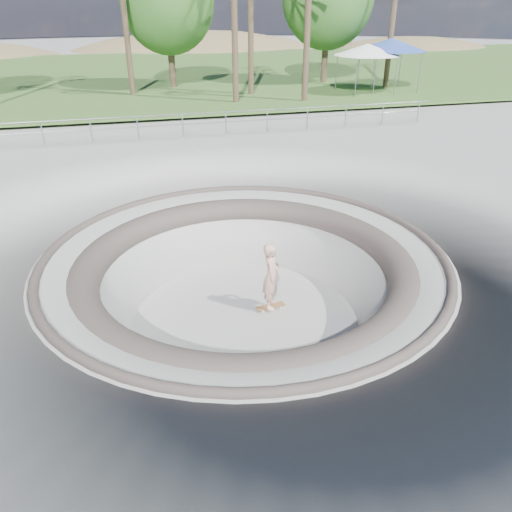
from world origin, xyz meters
name	(u,v)px	position (x,y,z in m)	size (l,w,h in m)	color
ground	(244,255)	(0.00, 0.00, 0.00)	(180.00, 180.00, 0.00)	#9F9F9A
skate_bowl	(245,315)	(0.00, 0.00, -1.83)	(14.00, 14.00, 4.10)	#9F9F9A
grass_strip	(150,74)	(0.00, 34.00, 0.22)	(180.00, 36.00, 0.12)	#3C6026
distant_hills	(172,108)	(3.78, 57.17, -7.02)	(103.20, 45.00, 28.60)	olive
safety_railing	(183,125)	(0.00, 12.00, 0.69)	(25.00, 0.06, 1.03)	gray
skateboard	(271,306)	(0.80, 0.25, -1.83)	(0.84, 0.34, 0.08)	olive
skater	(271,276)	(0.80, 0.25, -0.86)	(0.70, 0.46, 1.91)	#E3AA93
canopy_white	(368,50)	(12.98, 20.34, 2.90)	(5.92, 5.92, 2.99)	gray
canopy_blue	(391,45)	(14.90, 20.89, 3.13)	(6.40, 6.40, 3.25)	gray
bushy_tree_mid	(167,1)	(1.08, 25.82, 5.69)	(6.17, 5.60, 8.89)	brown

